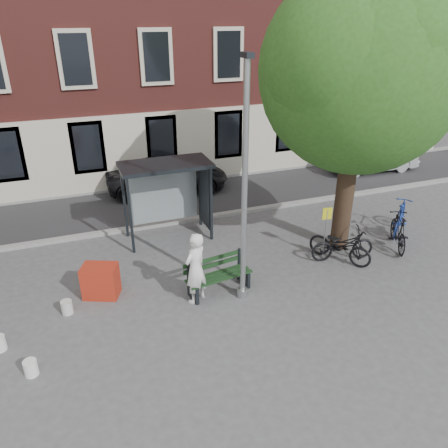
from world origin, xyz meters
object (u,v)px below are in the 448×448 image
bench (218,277)px  notice_sign (326,223)px  lamppost (244,200)px  painter (195,268)px  bus_shelter (177,182)px  red_stand (101,281)px  car_dark (167,174)px  bike_b (400,217)px  bike_d (399,231)px  bike_a (343,245)px  car_silver (372,156)px  bike_c (340,246)px

bench → notice_sign: notice_sign is taller
lamppost → notice_sign: (3.16, 1.08, -1.63)m
painter → bench: size_ratio=1.04×
bus_shelter → notice_sign: 4.89m
bench → red_stand: size_ratio=2.09×
lamppost → car_dark: 8.57m
bike_b → car_dark: size_ratio=0.38×
lamppost → red_stand: 4.42m
lamppost → bike_b: lamppost is taller
bike_b → bike_d: size_ratio=1.01×
bike_a → car_silver: bearing=-31.3°
bike_c → notice_sign: size_ratio=1.19×
painter → car_dark: (1.22, 8.05, -0.28)m
bike_a → car_dark: size_ratio=0.39×
bike_d → notice_sign: notice_sign is taller
bike_a → bike_d: 2.14m
bus_shelter → red_stand: size_ratio=3.17×
bus_shelter → car_dark: (0.63, 4.21, -1.22)m
red_stand → bus_shelter: bearing=43.5°
bike_d → notice_sign: (-2.57, 0.28, 0.59)m
bus_shelter → bench: bearing=-88.4°
bike_d → red_stand: bearing=24.6°
lamppost → bench: (-0.51, 0.50, -2.35)m
bike_d → red_stand: size_ratio=2.10×
painter → car_dark: bearing=-131.7°
painter → notice_sign: painter is taller
bike_b → notice_sign: (-3.34, -0.55, 0.58)m
red_stand → notice_sign: (6.66, -0.27, 0.70)m
bench → bus_shelter: bearing=83.1°
bike_b → notice_sign: bearing=58.8°
lamppost → bench: size_ratio=3.25×
car_dark → car_silver: car_silver is taller
bike_c → car_silver: 9.17m
bench → car_silver: size_ratio=0.43×
bench → bike_d: (6.24, 0.31, 0.14)m
bike_c → bike_d: bike_d is taller
bus_shelter → bike_c: 5.49m
painter → bike_c: bearing=152.4°
bike_c → notice_sign: (-0.32, 0.37, 0.64)m
bench → car_dark: (0.53, 7.82, 0.27)m
lamppost → bike_b: bearing=14.1°
bike_c → car_silver: bearing=13.2°
painter → red_stand: size_ratio=2.18×
bus_shelter → bike_d: (6.34, -3.30, -1.35)m
lamppost → car_dark: size_ratio=1.21×
bike_c → bike_d: size_ratio=1.04×
bike_b → bike_a: bearing=66.4°
lamppost → bike_d: size_ratio=3.23×
bike_a → car_dark: (-3.57, 7.57, 0.19)m
bike_d → painter: bearing=32.5°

